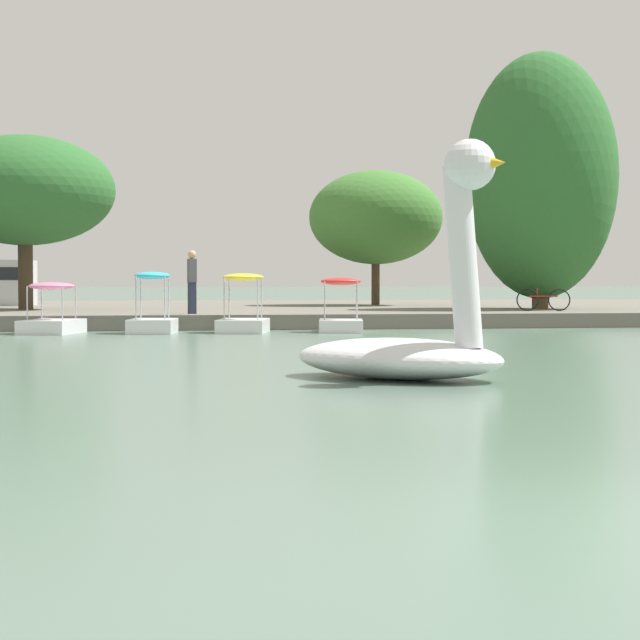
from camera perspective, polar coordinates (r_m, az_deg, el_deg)
shore_bank_far at (r=43.79m, az=-5.48°, el=0.43°), size 121.24×24.01×0.42m
swan_boat at (r=15.96m, az=4.48°, el=-0.56°), size 3.50×3.46×3.25m
pedal_boat_red at (r=30.73m, az=1.03°, el=0.18°), size 1.44×2.01×1.45m
pedal_boat_yellow at (r=30.52m, az=-3.81°, el=0.27°), size 1.64×2.34×1.56m
pedal_boat_cyan at (r=30.33m, az=-8.25°, el=0.22°), size 1.40×2.02×1.60m
pedal_boat_pink at (r=30.61m, az=-13.08°, el=0.18°), size 1.72×2.32×1.33m
tree_willow_overhanging at (r=39.38m, az=10.83°, el=6.98°), size 6.88×6.82×8.53m
tree_broadleaf_behind_dock at (r=44.53m, az=2.76°, el=5.07°), size 6.62×6.53×5.17m
tree_broadleaf_left at (r=38.80m, az=-14.34°, el=6.19°), size 6.10×5.86×5.64m
person_on_path at (r=32.86m, az=-6.33°, el=1.98°), size 0.27×0.27×1.80m
bicycle_parked at (r=36.50m, az=10.95°, el=0.99°), size 1.60×0.49×0.70m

